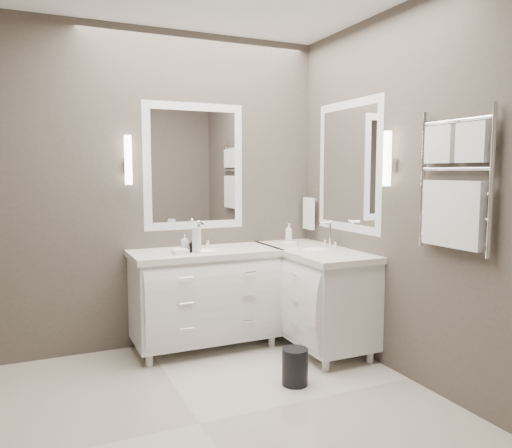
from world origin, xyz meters
name	(u,v)px	position (x,y,z in m)	size (l,w,h in m)	color
floor	(200,424)	(0.00, 0.00, -0.01)	(3.20, 3.00, 0.01)	beige
wall_back	(143,190)	(0.00, 1.50, 1.35)	(3.20, 0.01, 2.70)	#474039
wall_front	(350,224)	(0.00, -1.50, 1.35)	(3.20, 0.01, 2.70)	#474039
wall_right	(416,194)	(1.60, 0.00, 1.35)	(0.01, 3.00, 2.70)	#474039
vanity_back	(205,292)	(0.45, 1.23, 0.49)	(1.24, 0.59, 0.97)	white
vanity_right	(314,290)	(1.33, 0.90, 0.49)	(0.59, 1.24, 0.97)	white
mirror_back	(194,167)	(0.45, 1.49, 1.55)	(0.90, 0.02, 1.10)	white
mirror_right	(348,166)	(1.59, 0.80, 1.55)	(0.02, 0.90, 1.10)	white
sconce_back	(128,161)	(-0.13, 1.43, 1.59)	(0.06, 0.06, 0.40)	white
sconce_right	(387,160)	(1.53, 0.22, 1.59)	(0.06, 0.06, 0.40)	white
towel_bar_corner	(309,213)	(1.54, 1.36, 1.12)	(0.03, 0.22, 0.30)	white
towel_ladder	(454,190)	(1.55, -0.40, 1.39)	(0.06, 0.58, 0.90)	white
waste_bin	(295,367)	(0.79, 0.25, 0.13)	(0.19, 0.19, 0.26)	black
amenity_tray_back	(189,250)	(0.30, 1.19, 0.86)	(0.16, 0.12, 0.02)	black
amenity_tray_right	(289,243)	(1.24, 1.21, 0.86)	(0.11, 0.15, 0.02)	black
water_bottle	(197,240)	(0.34, 1.09, 0.95)	(0.07, 0.07, 0.21)	silver
soap_bottle_a	(185,242)	(0.27, 1.21, 0.93)	(0.05, 0.05, 0.12)	white
soap_bottle_b	(193,243)	(0.33, 1.16, 0.92)	(0.08, 0.08, 0.10)	black
soap_bottle_c	(289,233)	(1.24, 1.21, 0.96)	(0.07, 0.07, 0.17)	white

